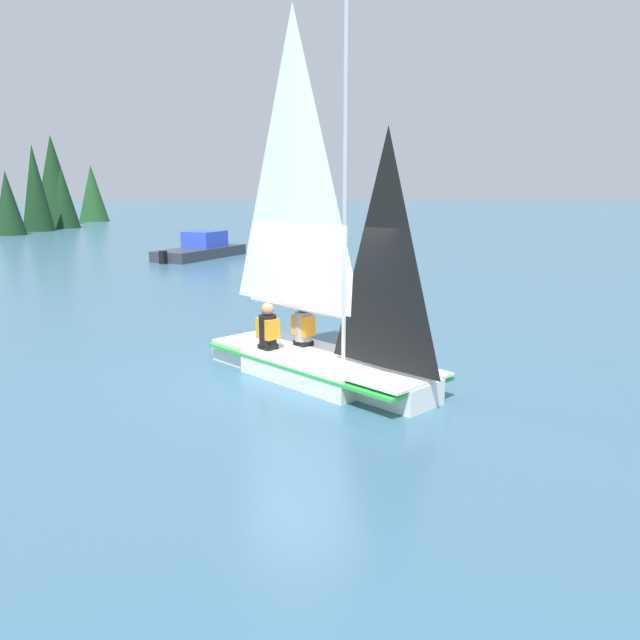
{
  "coord_description": "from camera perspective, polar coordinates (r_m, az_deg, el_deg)",
  "views": [
    {
      "loc": [
        -9.71,
        1.25,
        3.08
      ],
      "look_at": [
        0.0,
        0.0,
        0.97
      ],
      "focal_mm": 35.0,
      "sensor_mm": 36.0,
      "label": 1
    }
  ],
  "objects": [
    {
      "name": "treeline_shore",
      "position": [
        53.57,
        -22.9,
        11.1
      ],
      "size": [
        17.97,
        4.86,
        7.05
      ],
      "color": "#143319",
      "rests_on": "ground_plane"
    },
    {
      "name": "sailboat_main",
      "position": [
        10.05,
        -0.13,
        -0.28
      ],
      "size": [
        4.23,
        3.69,
        5.94
      ],
      "rotation": [
        0.0,
        0.0,
        3.79
      ],
      "color": "white",
      "rests_on": "ground_plane"
    },
    {
      "name": "sailor_helm",
      "position": [
        10.78,
        -1.54,
        -0.97
      ],
      "size": [
        0.43,
        0.42,
        1.16
      ],
      "rotation": [
        0.0,
        0.0,
        3.79
      ],
      "color": "black",
      "rests_on": "ground_plane"
    },
    {
      "name": "ground_plane",
      "position": [
        10.26,
        -0.0,
        -5.3
      ],
      "size": [
        260.0,
        260.0,
        0.0
      ],
      "primitive_type": "plane",
      "color": "#38607A"
    },
    {
      "name": "motorboat_distant",
      "position": [
        27.92,
        -10.78,
        6.44
      ],
      "size": [
        4.79,
        3.99,
        1.14
      ],
      "rotation": [
        0.0,
        0.0,
        5.69
      ],
      "color": "#333842",
      "rests_on": "ground_plane"
    },
    {
      "name": "sailor_crew",
      "position": [
        10.57,
        -4.79,
        -1.33
      ],
      "size": [
        0.43,
        0.42,
        1.16
      ],
      "rotation": [
        0.0,
        0.0,
        3.79
      ],
      "color": "black",
      "rests_on": "ground_plane"
    }
  ]
}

